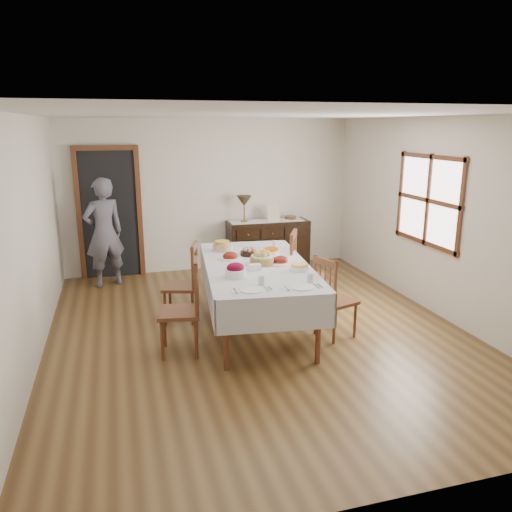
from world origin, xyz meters
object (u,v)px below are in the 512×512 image
object	(u,v)px
chair_right_near	(333,297)
chair_right_far	(304,272)
dining_table	(257,272)
sideboard	(268,245)
table_lamp	(244,202)
chair_left_far	(184,282)
chair_left_near	(184,307)
person	(104,229)

from	to	relation	value
chair_right_near	chair_right_far	xyz separation A→B (m)	(-0.02, 0.89, 0.06)
dining_table	chair_right_far	size ratio (longest dim) A/B	2.31
sideboard	table_lamp	distance (m)	0.89
table_lamp	chair_left_far	bearing A→B (deg)	-122.85
chair_left_near	chair_right_far	bearing A→B (deg)	125.37
chair_left_near	chair_right_far	size ratio (longest dim) A/B	0.97
chair_right_far	table_lamp	world-z (taller)	table_lamp
dining_table	sideboard	size ratio (longest dim) A/B	1.80
chair_right_far	table_lamp	size ratio (longest dim) A/B	2.42
chair_right_far	table_lamp	xyz separation A→B (m)	(-0.27, 2.19, 0.65)
chair_left_near	person	bearing A→B (deg)	-153.34
chair_right_near	sideboard	distance (m)	3.09
chair_right_near	person	bearing A→B (deg)	24.99
chair_right_near	chair_left_near	bearing A→B (deg)	70.41
chair_left_far	person	bearing A→B (deg)	-134.98
chair_left_near	person	distance (m)	2.91
chair_left_near	chair_right_near	distance (m)	1.76
sideboard	person	bearing A→B (deg)	-174.25
chair_left_far	chair_right_far	size ratio (longest dim) A/B	0.93
chair_left_far	chair_right_far	xyz separation A→B (m)	(1.60, -0.12, 0.04)
person	chair_right_far	bearing A→B (deg)	121.41
dining_table	chair_left_far	bearing A→B (deg)	154.20
dining_table	chair_right_far	xyz separation A→B (m)	(0.78, 0.41, -0.18)
dining_table	chair_left_near	world-z (taller)	chair_left_near
chair_right_near	person	distance (m)	3.86
chair_left_far	chair_right_far	bearing A→B (deg)	102.06
chair_left_near	chair_right_far	world-z (taller)	chair_right_far
table_lamp	chair_right_near	bearing A→B (deg)	-84.66
dining_table	table_lamp	distance (m)	2.69
dining_table	person	xyz separation A→B (m)	(-1.82, 2.32, 0.17)
chair_left_near	sideboard	world-z (taller)	chair_left_near
sideboard	chair_left_near	bearing A→B (deg)	-122.11
dining_table	chair_right_near	xyz separation A→B (m)	(0.80, -0.49, -0.24)
chair_left_near	chair_right_near	bearing A→B (deg)	97.83
chair_left_far	chair_right_near	world-z (taller)	chair_left_far
sideboard	person	distance (m)	2.82
person	table_lamp	distance (m)	2.36
chair_left_near	sideboard	size ratio (longest dim) A/B	0.76
chair_right_near	sideboard	size ratio (longest dim) A/B	0.70
dining_table	sideboard	distance (m)	2.79
sideboard	table_lamp	xyz separation A→B (m)	(-0.43, -0.01, 0.78)
chair_right_near	sideboard	xyz separation A→B (m)	(0.15, 3.09, -0.07)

